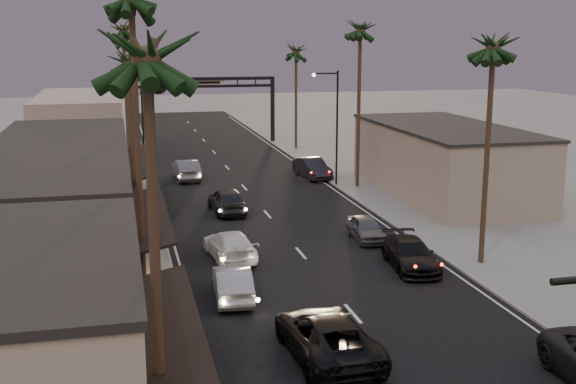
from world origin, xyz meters
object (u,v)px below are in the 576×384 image
palm_la (146,41)px  palm_rb (360,25)px  streetlight_right (334,119)px  palm_rc (296,47)px  arch (206,93)px  curbside_black (410,254)px  palm_far (124,38)px  palm_lc (128,55)px  palm_ld (123,26)px  palm_ra (494,39)px  oncoming_silver (233,283)px  streetlight_left (145,107)px  oncoming_pickup (327,336)px

palm_la → palm_rb: bearing=63.8°
streetlight_right → palm_rc: bearing=84.9°
arch → curbside_black: size_ratio=2.98×
palm_la → palm_far: bearing=89.8°
palm_lc → palm_far: palm_far is taller
palm_lc → palm_ld: 19.10m
palm_ra → oncoming_silver: 17.17m
palm_rc → streetlight_left: bearing=-158.9°
palm_ld → palm_ra: palm_ld is taller
streetlight_left → curbside_black: size_ratio=1.76×
palm_lc → oncoming_pickup: size_ratio=2.00×
palm_la → oncoming_silver: 17.30m
streetlight_right → curbside_black: size_ratio=1.76×
streetlight_left → palm_ra: palm_ra is taller
palm_rc → oncoming_pickup: bearing=-102.6°
palm_ra → palm_lc: bearing=145.1°
palm_rb → oncoming_silver: bearing=-121.2°
streetlight_left → palm_la: (-1.68, -49.00, 6.11)m
arch → palm_rb: 28.24m
palm_ra → palm_far: same height
arch → palm_rc: 11.59m
palm_rc → curbside_black: bearing=-95.5°
palm_lc → palm_ld: palm_ld is taller
palm_far → oncoming_pickup: 64.00m
streetlight_left → oncoming_silver: 36.34m
palm_ld → palm_rb: bearing=-32.6°
oncoming_silver → streetlight_right: bearing=-112.8°
palm_la → palm_rb: palm_rb is taller
streetlight_left → palm_lc: bearing=-94.4°
palm_la → curbside_black: (13.39, 15.25, -10.70)m
palm_ld → arch: bearing=60.2°
curbside_black → arch: bearing=102.0°
palm_rc → palm_far: bearing=140.4°
streetlight_left → palm_ra: 37.87m
palm_la → palm_ld: bearing=90.0°
palm_lc → palm_far: bearing=89.6°
palm_ld → palm_la: bearing=-90.0°
oncoming_silver → curbside_black: 9.73m
palm_ld → oncoming_pickup: (6.32, -39.83, -11.57)m
streetlight_left → palm_far: bearing=93.9°
palm_ra → streetlight_right: bearing=94.6°
streetlight_left → palm_rc: bearing=21.1°
arch → palm_ld: palm_ld is taller
arch → palm_ra: palm_ra is taller
oncoming_pickup → palm_rb: bearing=-113.1°
palm_ld → palm_ra: (17.20, -31.00, -0.97)m
arch → palm_rc: palm_rc is taller
palm_rc → oncoming_silver: (-13.29, -41.98, -9.72)m
palm_ld → palm_far: palm_ld is taller
palm_rc → streetlight_right: bearing=-95.1°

